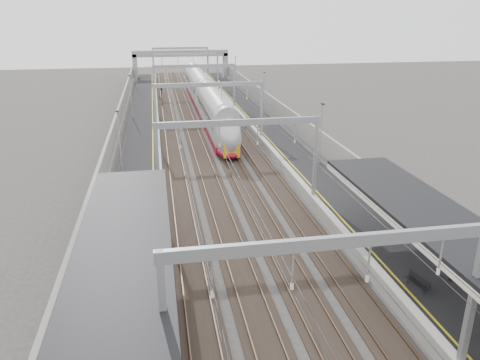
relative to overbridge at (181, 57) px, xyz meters
name	(u,v)px	position (x,y,z in m)	size (l,w,h in m)	color
platform_left	(143,138)	(-8.00, -55.00, -4.81)	(4.00, 120.00, 1.00)	black
platform_right	(269,133)	(8.00, -55.00, -4.81)	(4.00, 120.00, 1.00)	black
tracks	(207,139)	(0.00, -55.00, -5.26)	(11.40, 140.00, 0.20)	black
overhead_line	(201,83)	(0.00, -48.38, 0.83)	(13.00, 140.00, 6.60)	gray
canopy_left	(116,302)	(-8.02, -97.01, -0.22)	(4.40, 30.00, 4.24)	black
overbridge	(181,57)	(0.00, 0.00, 0.00)	(22.00, 2.20, 6.90)	gray
wall_left	(116,131)	(-11.20, -55.00, -3.71)	(0.30, 120.00, 3.20)	gray
wall_right	(293,124)	(11.20, -55.00, -3.71)	(0.30, 120.00, 3.20)	gray
train	(207,103)	(1.50, -41.41, -3.14)	(2.81, 51.13, 4.43)	maroon
bench	(418,281)	(7.39, -92.48, -3.81)	(0.73, 1.65, 0.83)	black
signal_green	(161,92)	(-5.20, -31.73, -2.89)	(0.32, 0.32, 3.48)	black
signal_red_near	(209,89)	(3.20, -29.40, -2.89)	(0.32, 0.32, 3.48)	black
signal_red_far	(219,86)	(5.40, -26.00, -2.89)	(0.32, 0.32, 3.48)	black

